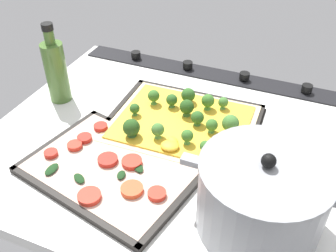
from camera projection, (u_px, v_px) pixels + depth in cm
name	position (u px, v px, depth cm)	size (l,w,h in cm)	color
ground_plane	(175.00, 145.00, 87.24)	(83.51, 69.18, 3.00)	silver
stove_control_panel	(215.00, 74.00, 108.77)	(80.17, 7.00, 2.60)	black
baking_tray_front	(181.00, 126.00, 89.76)	(35.01, 29.53, 1.30)	black
broccoli_pizza	(182.00, 121.00, 88.47)	(32.56, 27.07, 5.70)	beige
baking_tray_back	(112.00, 170.00, 78.13)	(38.05, 31.25, 1.30)	black
veggie_pizza_back	(111.00, 167.00, 77.57)	(35.19, 28.39, 1.90)	#C6A693
cooking_pot	(261.00, 196.00, 63.74)	(28.46, 21.69, 16.11)	gray
oil_bottle	(56.00, 70.00, 94.49)	(5.43, 5.43, 20.52)	#476B2D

